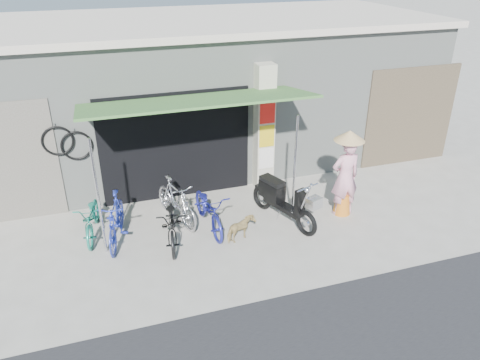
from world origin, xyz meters
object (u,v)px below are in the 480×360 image
object	(u,v)px
bike_black	(172,223)
bike_silver	(176,201)
street_dog	(241,229)
bike_teal	(93,218)
bike_blue	(116,220)
nun	(345,174)
moped	(282,200)
bike_navy	(209,209)

from	to	relation	value
bike_black	bike_silver	world-z (taller)	bike_silver
bike_black	street_dog	bearing A→B (deg)	-6.79
bike_teal	bike_black	size ratio (longest dim) A/B	0.94
bike_blue	bike_black	world-z (taller)	bike_blue
bike_black	nun	size ratio (longest dim) A/B	0.84
bike_silver	moped	distance (m)	2.24
street_dog	moped	size ratio (longest dim) A/B	0.32
bike_black	street_dog	distance (m)	1.36
bike_black	bike_navy	distance (m)	0.85
moped	bike_navy	bearing A→B (deg)	153.37
bike_black	bike_silver	xyz separation A→B (m)	(0.22, 0.76, 0.06)
bike_navy	street_dog	xyz separation A→B (m)	(0.48, -0.64, -0.19)
bike_black	bike_navy	bearing A→B (deg)	27.70
bike_navy	nun	xyz separation A→B (m)	(2.93, -0.31, 0.50)
bike_silver	bike_navy	xyz separation A→B (m)	(0.59, -0.49, -0.04)
bike_navy	nun	size ratio (longest dim) A/B	0.87
street_dog	bike_black	bearing A→B (deg)	48.22
bike_blue	street_dog	world-z (taller)	bike_blue
street_dog	bike_navy	bearing A→B (deg)	11.20
bike_teal	moped	xyz separation A→B (m)	(3.84, -0.65, 0.10)
bike_black	moped	world-z (taller)	moped
bike_blue	moped	world-z (taller)	moped
bike_teal	bike_navy	size ratio (longest dim) A/B	0.90
bike_black	nun	xyz separation A→B (m)	(3.74, -0.04, 0.52)
bike_navy	street_dog	bearing A→B (deg)	-56.51
street_dog	bike_silver	bearing A→B (deg)	17.68
bike_black	bike_navy	world-z (taller)	bike_navy
bike_teal	nun	world-z (taller)	nun
bike_black	moped	distance (m)	2.36
moped	bike_blue	bearing A→B (deg)	155.49
bike_black	nun	distance (m)	3.78
bike_blue	street_dog	size ratio (longest dim) A/B	2.70
bike_blue	bike_black	distance (m)	1.11
bike_silver	nun	distance (m)	3.64
bike_black	nun	world-z (taller)	nun
street_dog	nun	bearing A→B (deg)	-108.24
bike_silver	moped	bearing A→B (deg)	-35.20
bike_navy	moped	size ratio (longest dim) A/B	0.90
bike_blue	nun	world-z (taller)	nun
bike_silver	street_dog	xyz separation A→B (m)	(1.07, -1.13, -0.23)
nun	bike_navy	bearing A→B (deg)	-6.98
bike_black	bike_silver	bearing A→B (deg)	82.95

